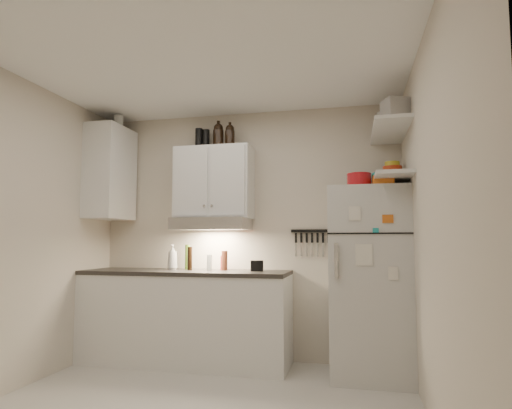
# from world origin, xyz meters

# --- Properties ---
(ceiling) EXTENTS (3.20, 3.00, 0.02)m
(ceiling) POSITION_xyz_m (0.00, 0.00, 2.61)
(ceiling) COLOR white
(ceiling) RESTS_ON ground
(back_wall) EXTENTS (3.20, 0.02, 2.60)m
(back_wall) POSITION_xyz_m (0.00, 1.51, 1.30)
(back_wall) COLOR beige
(back_wall) RESTS_ON ground
(left_wall) EXTENTS (0.02, 3.00, 2.60)m
(left_wall) POSITION_xyz_m (-1.61, 0.00, 1.30)
(left_wall) COLOR beige
(left_wall) RESTS_ON ground
(right_wall) EXTENTS (0.02, 3.00, 2.60)m
(right_wall) POSITION_xyz_m (1.61, 0.00, 1.30)
(right_wall) COLOR beige
(right_wall) RESTS_ON ground
(base_cabinet) EXTENTS (2.10, 0.60, 0.88)m
(base_cabinet) POSITION_xyz_m (-0.55, 1.20, 0.44)
(base_cabinet) COLOR white
(base_cabinet) RESTS_ON floor
(countertop) EXTENTS (2.10, 0.62, 0.04)m
(countertop) POSITION_xyz_m (-0.55, 1.20, 0.90)
(countertop) COLOR #2B2825
(countertop) RESTS_ON base_cabinet
(upper_cabinet) EXTENTS (0.80, 0.33, 0.75)m
(upper_cabinet) POSITION_xyz_m (-0.30, 1.33, 1.83)
(upper_cabinet) COLOR white
(upper_cabinet) RESTS_ON back_wall
(side_cabinet) EXTENTS (0.33, 0.55, 1.00)m
(side_cabinet) POSITION_xyz_m (-1.44, 1.20, 1.95)
(side_cabinet) COLOR white
(side_cabinet) RESTS_ON left_wall
(range_hood) EXTENTS (0.76, 0.46, 0.12)m
(range_hood) POSITION_xyz_m (-0.30, 1.27, 1.39)
(range_hood) COLOR silver
(range_hood) RESTS_ON back_wall
(fridge) EXTENTS (0.70, 0.68, 1.70)m
(fridge) POSITION_xyz_m (1.25, 1.16, 0.85)
(fridge) COLOR silver
(fridge) RESTS_ON floor
(shelf_hi) EXTENTS (0.30, 0.95, 0.03)m
(shelf_hi) POSITION_xyz_m (1.45, 1.02, 2.20)
(shelf_hi) COLOR white
(shelf_hi) RESTS_ON right_wall
(shelf_lo) EXTENTS (0.30, 0.95, 0.03)m
(shelf_lo) POSITION_xyz_m (1.45, 1.02, 1.76)
(shelf_lo) COLOR white
(shelf_lo) RESTS_ON right_wall
(knife_strip) EXTENTS (0.42, 0.02, 0.03)m
(knife_strip) POSITION_xyz_m (0.70, 1.49, 1.32)
(knife_strip) COLOR black
(knife_strip) RESTS_ON back_wall
(dutch_oven) EXTENTS (0.22, 0.22, 0.12)m
(dutch_oven) POSITION_xyz_m (1.18, 1.03, 1.76)
(dutch_oven) COLOR #AE141A
(dutch_oven) RESTS_ON fridge
(book_stack) EXTENTS (0.17, 0.22, 0.07)m
(book_stack) POSITION_xyz_m (1.38, 0.94, 1.74)
(book_stack) COLOR #D2621A
(book_stack) RESTS_ON fridge
(spice_jar) EXTENTS (0.08, 0.08, 0.11)m
(spice_jar) POSITION_xyz_m (1.30, 1.16, 1.75)
(spice_jar) COLOR silver
(spice_jar) RESTS_ON fridge
(stock_pot) EXTENTS (0.37, 0.37, 0.22)m
(stock_pot) POSITION_xyz_m (1.49, 1.30, 2.33)
(stock_pot) COLOR silver
(stock_pot) RESTS_ON shelf_hi
(tin_a) EXTENTS (0.21, 0.20, 0.19)m
(tin_a) POSITION_xyz_m (1.49, 0.95, 2.31)
(tin_a) COLOR #AAAAAD
(tin_a) RESTS_ON shelf_hi
(tin_b) EXTENTS (0.24, 0.24, 0.18)m
(tin_b) POSITION_xyz_m (1.48, 0.76, 2.31)
(tin_b) COLOR #AAAAAD
(tin_b) RESTS_ON shelf_hi
(bowl_teal) EXTENTS (0.22, 0.22, 0.09)m
(bowl_teal) POSITION_xyz_m (1.47, 1.28, 1.82)
(bowl_teal) COLOR teal
(bowl_teal) RESTS_ON shelf_lo
(bowl_orange) EXTENTS (0.18, 0.18, 0.05)m
(bowl_orange) POSITION_xyz_m (1.49, 1.27, 1.89)
(bowl_orange) COLOR red
(bowl_orange) RESTS_ON bowl_teal
(bowl_yellow) EXTENTS (0.14, 0.14, 0.04)m
(bowl_yellow) POSITION_xyz_m (1.49, 1.27, 1.94)
(bowl_yellow) COLOR gold
(bowl_yellow) RESTS_ON bowl_orange
(plates) EXTENTS (0.25, 0.25, 0.05)m
(plates) POSITION_xyz_m (1.39, 1.08, 1.80)
(plates) COLOR teal
(plates) RESTS_ON shelf_lo
(growler_a) EXTENTS (0.14, 0.14, 0.26)m
(growler_a) POSITION_xyz_m (-0.25, 1.32, 2.33)
(growler_a) COLOR black
(growler_a) RESTS_ON upper_cabinet
(growler_b) EXTENTS (0.10, 0.10, 0.24)m
(growler_b) POSITION_xyz_m (-0.12, 1.31, 2.32)
(growler_b) COLOR black
(growler_b) RESTS_ON upper_cabinet
(thermos_a) EXTENTS (0.08, 0.08, 0.22)m
(thermos_a) POSITION_xyz_m (-0.42, 1.39, 2.31)
(thermos_a) COLOR black
(thermos_a) RESTS_ON upper_cabinet
(thermos_b) EXTENTS (0.10, 0.10, 0.23)m
(thermos_b) POSITION_xyz_m (-0.49, 1.38, 2.31)
(thermos_b) COLOR black
(thermos_b) RESTS_ON upper_cabinet
(side_jar) EXTENTS (0.12, 0.12, 0.14)m
(side_jar) POSITION_xyz_m (-1.37, 1.22, 2.52)
(side_jar) COLOR silver
(side_jar) RESTS_ON side_cabinet
(soap_bottle) EXTENTS (0.11, 0.11, 0.29)m
(soap_bottle) POSITION_xyz_m (-0.73, 1.28, 1.07)
(soap_bottle) COLOR white
(soap_bottle) RESTS_ON countertop
(pepper_mill) EXTENTS (0.07, 0.07, 0.20)m
(pepper_mill) POSITION_xyz_m (-0.17, 1.29, 1.02)
(pepper_mill) COLOR #5E2D1C
(pepper_mill) RESTS_ON countertop
(oil_bottle) EXTENTS (0.07, 0.07, 0.26)m
(oil_bottle) POSITION_xyz_m (-0.59, 1.34, 1.05)
(oil_bottle) COLOR #49711C
(oil_bottle) RESTS_ON countertop
(vinegar_bottle) EXTENTS (0.06, 0.06, 0.24)m
(vinegar_bottle) POSITION_xyz_m (-0.51, 1.21, 1.04)
(vinegar_bottle) COLOR black
(vinegar_bottle) RESTS_ON countertop
(clear_bottle) EXTENTS (0.07, 0.07, 0.16)m
(clear_bottle) POSITION_xyz_m (-0.31, 1.24, 1.00)
(clear_bottle) COLOR silver
(clear_bottle) RESTS_ON countertop
(red_jar) EXTENTS (0.07, 0.07, 0.15)m
(red_jar) POSITION_xyz_m (-0.19, 1.36, 0.99)
(red_jar) COLOR #AE141A
(red_jar) RESTS_ON countertop
(caddy) EXTENTS (0.14, 0.11, 0.11)m
(caddy) POSITION_xyz_m (0.18, 1.25, 0.97)
(caddy) COLOR black
(caddy) RESTS_ON countertop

